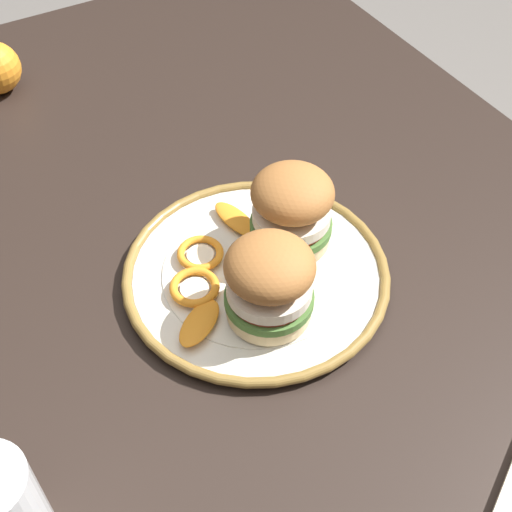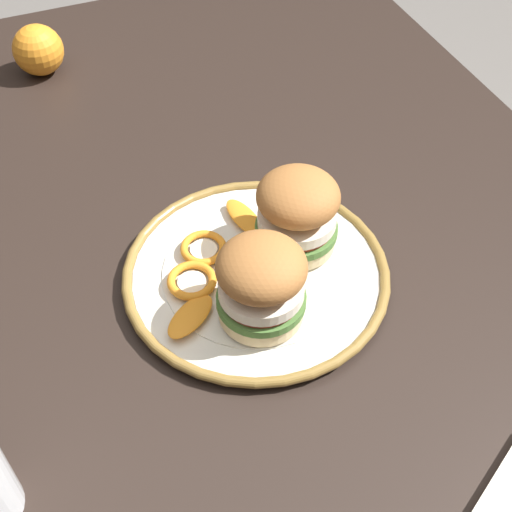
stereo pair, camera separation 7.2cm
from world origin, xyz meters
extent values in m
cube|color=black|center=(0.00, 0.00, 0.73)|extent=(1.50, 0.91, 0.03)
cube|color=black|center=(-0.69, 0.39, 0.36)|extent=(0.06, 0.06, 0.71)
cylinder|color=silver|center=(-0.04, -0.02, 0.75)|extent=(0.28, 0.28, 0.01)
torus|color=olive|center=(-0.04, -0.02, 0.75)|extent=(0.31, 0.31, 0.01)
cylinder|color=silver|center=(-0.04, -0.02, 0.76)|extent=(0.22, 0.22, 0.00)
cylinder|color=beige|center=(-0.06, 0.04, 0.77)|extent=(0.09, 0.09, 0.02)
cylinder|color=#477033|center=(-0.06, 0.04, 0.78)|extent=(0.10, 0.10, 0.01)
cylinder|color=#BC3828|center=(-0.06, 0.04, 0.79)|extent=(0.09, 0.09, 0.01)
cylinder|color=silver|center=(-0.06, 0.04, 0.80)|extent=(0.09, 0.09, 0.01)
ellipsoid|color=#A36633|center=(-0.06, 0.04, 0.83)|extent=(0.13, 0.13, 0.05)
cylinder|color=beige|center=(0.02, -0.04, 0.77)|extent=(0.09, 0.09, 0.02)
cylinder|color=#477033|center=(0.02, -0.04, 0.78)|extent=(0.10, 0.10, 0.01)
cylinder|color=#BC3828|center=(0.02, -0.04, 0.79)|extent=(0.09, 0.09, 0.01)
cylinder|color=silver|center=(0.02, -0.04, 0.80)|extent=(0.09, 0.09, 0.01)
ellipsoid|color=#A36633|center=(0.02, -0.04, 0.83)|extent=(0.13, 0.13, 0.05)
torus|color=orange|center=(-0.09, -0.06, 0.77)|extent=(0.07, 0.07, 0.01)
cylinder|color=#F4E5C6|center=(-0.09, -0.06, 0.76)|extent=(0.03, 0.03, 0.00)
ellipsoid|color=orange|center=(-0.12, 0.00, 0.76)|extent=(0.08, 0.04, 0.01)
ellipsoid|color=orange|center=(0.00, -0.11, 0.76)|extent=(0.06, 0.07, 0.01)
torus|color=orange|center=(-0.05, -0.09, 0.77)|extent=(0.07, 0.07, 0.01)
cylinder|color=#F4E5C6|center=(-0.05, -0.09, 0.76)|extent=(0.03, 0.03, 0.00)
sphere|color=orange|center=(-0.56, -0.16, 0.78)|extent=(0.08, 0.08, 0.08)
camera|label=1|loc=(0.42, -0.28, 1.37)|focal=49.68mm
camera|label=2|loc=(0.45, -0.22, 1.37)|focal=49.68mm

